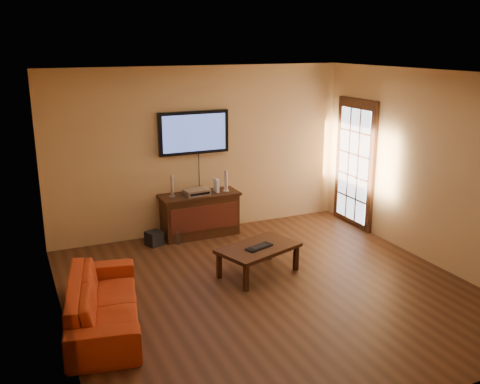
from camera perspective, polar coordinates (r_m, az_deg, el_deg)
ground_plane at (r=6.95m, az=3.24°, el=-10.36°), size 5.00×5.00×0.00m
room_walls at (r=6.94m, az=1.09°, el=4.37°), size 5.00×5.00×5.00m
french_door at (r=9.22m, az=12.13°, el=2.83°), size 0.07×1.02×2.22m
media_console at (r=8.69m, az=-4.30°, el=-2.40°), size 1.29×0.49×0.70m
television at (r=8.56m, az=-4.95°, el=6.32°), size 1.16×0.08×0.69m
coffee_table at (r=7.25m, az=1.97°, el=-6.19°), size 1.22×0.95×0.40m
sofa at (r=6.19m, az=-14.41°, el=-10.54°), size 0.89×1.95×0.73m
speaker_left at (r=8.43m, az=-7.27°, el=0.55°), size 0.09×0.09×0.35m
speaker_right at (r=8.68m, az=-1.51°, el=1.11°), size 0.09×0.09×0.34m
av_receiver at (r=8.53m, az=-4.67°, el=0.01°), size 0.41×0.31×0.09m
game_console at (r=8.66m, az=-2.54°, el=0.72°), size 0.05×0.16×0.22m
subwoofer at (r=8.43m, az=-9.14°, el=-4.90°), size 0.28×0.28×0.22m
bottle at (r=8.42m, az=-6.67°, el=-4.89°), size 0.08×0.08×0.22m
keyboard at (r=7.18m, az=2.06°, el=-5.87°), size 0.42×0.27×0.02m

